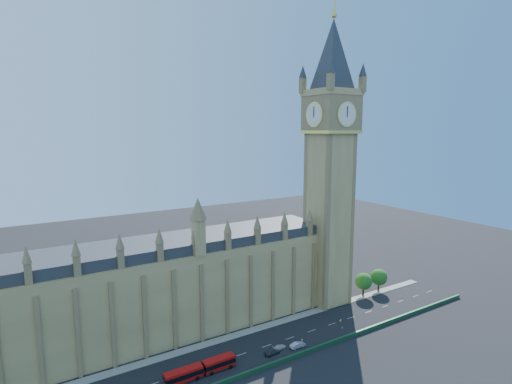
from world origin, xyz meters
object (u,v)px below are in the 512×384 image
car_grey (272,352)px  car_white (279,347)px  red_bus (201,370)px  car_silver (298,345)px

car_grey → car_white: size_ratio=1.09×
car_white → red_bus: bearing=83.6°
car_silver → car_grey: bearing=84.0°
car_silver → car_white: car_silver is taller
car_grey → car_silver: 7.95m
car_grey → car_white: 3.23m
car_silver → car_white: bearing=69.2°
red_bus → car_white: bearing=-1.0°
car_grey → car_silver: (7.89, -0.92, 0.00)m
red_bus → car_white: red_bus is taller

